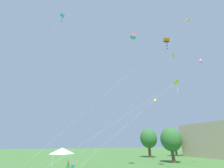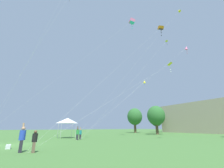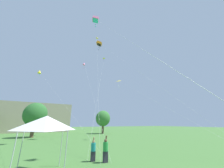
# 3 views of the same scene
# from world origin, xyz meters

# --- Properties ---
(distant_building) EXTENTS (22.58, 8.30, 9.43)m
(distant_building) POSITION_xyz_m (-10.88, 50.11, 4.71)
(distant_building) COLOR tan
(distant_building) RESTS_ON ground
(tree_far_left) EXTENTS (4.78, 4.30, 7.22)m
(tree_far_left) POSITION_xyz_m (-9.57, 30.46, 4.66)
(tree_far_left) COLOR brown
(tree_far_left) RESTS_ON ground
(tree_far_centre) EXTENTS (4.43, 3.98, 6.68)m
(tree_far_centre) POSITION_xyz_m (-22.51, 43.70, 4.31)
(tree_far_centre) COLOR brown
(tree_far_centre) RESTS_ON ground
(tree_far_right) EXTENTS (5.36, 4.82, 8.08)m
(tree_far_right) POSITION_xyz_m (-22.19, 33.32, 5.22)
(tree_far_right) COLOR brown
(tree_far_right) RESTS_ON ground
(festival_tent) EXTENTS (2.67, 2.67, 3.28)m
(festival_tent) POSITION_xyz_m (-7.26, 7.17, 2.83)
(festival_tent) COLOR #B7B7BC
(festival_tent) RESTS_ON ground
(kite_yellow_diamond_0) EXTENTS (6.62, 20.68, 27.46)m
(kite_yellow_diamond_0) POSITION_xyz_m (2.68, 27.53, 26.87)
(kite_yellow_diamond_0) COLOR silver
(kite_yellow_diamond_0) RESTS_ON ground
(kite_orange_box_1) EXTENTS (5.01, 21.87, 21.85)m
(kite_orange_box_1) POSITION_xyz_m (1.62, 22.29, 21.17)
(kite_orange_box_1) COLOR silver
(kite_orange_box_1) RESTS_ON ground
(kite_pink_diamond_2) EXTENTS (3.62, 24.87, 20.37)m
(kite_pink_diamond_2) POSITION_xyz_m (0.55, 31.74, 19.80)
(kite_pink_diamond_2) COLOR silver
(kite_pink_diamond_2) RESTS_ON ground
(kite_yellow_delta_3) EXTENTS (1.86, 18.53, 11.52)m
(kite_yellow_delta_3) POSITION_xyz_m (5.11, 19.11, 11.11)
(kite_yellow_delta_3) COLOR silver
(kite_yellow_delta_3) RESTS_ON ground
(kite_yellow_diamond_4) EXTENTS (7.93, 20.33, 14.12)m
(kite_yellow_diamond_4) POSITION_xyz_m (-10.04, 27.63, 13.63)
(kite_yellow_diamond_4) COLOR silver
(kite_yellow_diamond_4) RESTS_ON ground
(kite_cyan_delta_6) EXTENTS (5.32, 8.60, 22.73)m
(kite_cyan_delta_6) POSITION_xyz_m (-0.90, 4.24, 21.96)
(kite_cyan_delta_6) COLOR silver
(kite_cyan_delta_6) RESTS_ON ground
(kite_pink_box_7) EXTENTS (5.08, 22.03, 23.31)m
(kite_pink_box_7) POSITION_xyz_m (-1.20, 17.19, 22.70)
(kite_pink_box_7) COLOR silver
(kite_pink_box_7) RESTS_ON ground
(kite_yellow_delta_8) EXTENTS (7.11, 13.58, 17.56)m
(kite_yellow_delta_8) POSITION_xyz_m (2.48, 21.39, 16.48)
(kite_yellow_delta_8) COLOR silver
(kite_yellow_delta_8) RESTS_ON ground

